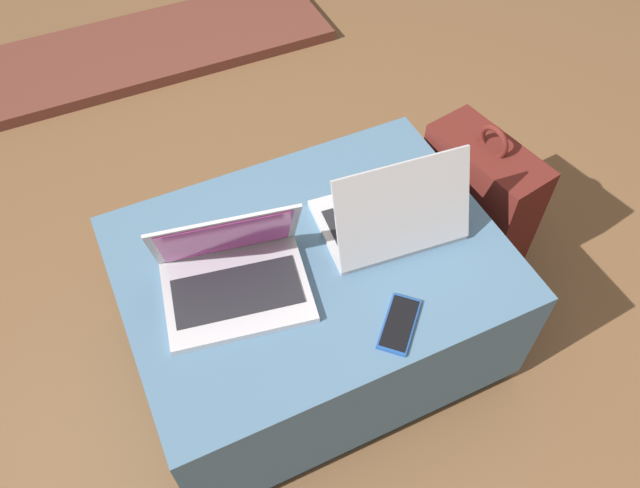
{
  "coord_description": "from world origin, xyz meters",
  "views": [
    {
      "loc": [
        -0.36,
        -0.81,
        1.57
      ],
      "look_at": [
        0.01,
        -0.03,
        0.48
      ],
      "focal_mm": 35.0,
      "sensor_mm": 36.0,
      "label": 1
    }
  ],
  "objects_px": {
    "laptop_near": "(233,273)",
    "backpack": "(477,204)",
    "laptop_far": "(392,216)",
    "cell_phone": "(399,324)"
  },
  "relations": [
    {
      "from": "laptop_near",
      "to": "backpack",
      "type": "bearing_deg",
      "value": 17.76
    },
    {
      "from": "laptop_far",
      "to": "backpack",
      "type": "bearing_deg",
      "value": -158.72
    },
    {
      "from": "laptop_near",
      "to": "cell_phone",
      "type": "bearing_deg",
      "value": -30.92
    },
    {
      "from": "cell_phone",
      "to": "laptop_far",
      "type": "bearing_deg",
      "value": -70.68
    },
    {
      "from": "cell_phone",
      "to": "backpack",
      "type": "height_order",
      "value": "backpack"
    },
    {
      "from": "laptop_near",
      "to": "laptop_far",
      "type": "relative_size",
      "value": 1.04
    },
    {
      "from": "laptop_near",
      "to": "laptop_far",
      "type": "distance_m",
      "value": 0.4
    },
    {
      "from": "cell_phone",
      "to": "laptop_near",
      "type": "bearing_deg",
      "value": 2.96
    },
    {
      "from": "laptop_near",
      "to": "cell_phone",
      "type": "relative_size",
      "value": 2.41
    },
    {
      "from": "laptop_far",
      "to": "backpack",
      "type": "height_order",
      "value": "laptop_far"
    }
  ]
}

